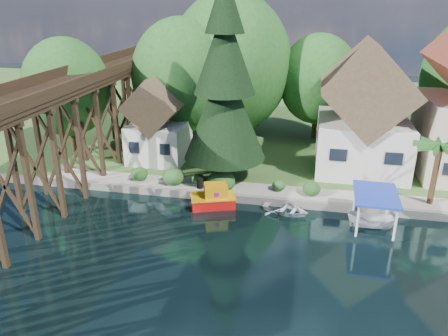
{
  "coord_description": "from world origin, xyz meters",
  "views": [
    {
      "loc": [
        2.51,
        -21.82,
        14.86
      ],
      "look_at": [
        -3.17,
        6.0,
        3.55
      ],
      "focal_mm": 35.0,
      "sensor_mm": 36.0,
      "label": 1
    }
  ],
  "objects": [
    {
      "name": "promenade",
      "position": [
        6.0,
        9.3,
        0.53
      ],
      "size": [
        50.0,
        2.6,
        0.06
      ],
      "primitive_type": "cube",
      "color": "gray",
      "rests_on": "bank"
    },
    {
      "name": "ground",
      "position": [
        0.0,
        0.0,
        0.0
      ],
      "size": [
        140.0,
        140.0,
        0.0
      ],
      "primitive_type": "plane",
      "color": "black",
      "rests_on": "ground"
    },
    {
      "name": "boat_canopy",
      "position": [
        7.16,
        5.81,
        1.13
      ],
      "size": [
        3.34,
        4.17,
        2.63
      ],
      "color": "silver",
      "rests_on": "ground"
    },
    {
      "name": "boat_white_a",
      "position": [
        1.24,
        7.02,
        0.35
      ],
      "size": [
        3.99,
        3.36,
        0.71
      ],
      "primitive_type": "imported",
      "rotation": [
        0.0,
        0.0,
        1.26
      ],
      "color": "white",
      "rests_on": "ground"
    },
    {
      "name": "bank",
      "position": [
        0.0,
        34.0,
        0.25
      ],
      "size": [
        140.0,
        52.0,
        0.5
      ],
      "primitive_type": "cube",
      "color": "#314F1F",
      "rests_on": "ground"
    },
    {
      "name": "trestle_bridge",
      "position": [
        -16.0,
        5.17,
        5.35
      ],
      "size": [
        4.12,
        44.18,
        9.3
      ],
      "color": "black",
      "rests_on": "ground"
    },
    {
      "name": "shed",
      "position": [
        -11.0,
        14.5,
        3.83
      ],
      "size": [
        5.09,
        5.4,
        7.85
      ],
      "color": "silver",
      "rests_on": "bank"
    },
    {
      "name": "tugboat",
      "position": [
        -4.15,
        6.9,
        0.71
      ],
      "size": [
        3.69,
        2.79,
        2.38
      ],
      "color": "red",
      "rests_on": "ground"
    },
    {
      "name": "bg_trees",
      "position": [
        1.0,
        21.25,
        7.29
      ],
      "size": [
        49.9,
        13.3,
        10.57
      ],
      "color": "#382314",
      "rests_on": "bank"
    },
    {
      "name": "seawall",
      "position": [
        4.0,
        8.0,
        0.31
      ],
      "size": [
        60.0,
        0.4,
        0.62
      ],
      "primitive_type": "cube",
      "color": "slate",
      "rests_on": "ground"
    },
    {
      "name": "shrubs",
      "position": [
        -4.6,
        9.26,
        1.23
      ],
      "size": [
        15.76,
        2.47,
        1.7
      ],
      "color": "#184319",
      "rests_on": "bank"
    },
    {
      "name": "conifer",
      "position": [
        -4.14,
        11.04,
        8.3
      ],
      "size": [
        6.58,
        6.58,
        16.19
      ],
      "color": "#382314",
      "rests_on": "bank"
    },
    {
      "name": "house_left",
      "position": [
        7.0,
        16.0,
        5.14
      ],
      "size": [
        7.64,
        8.64,
        11.02
      ],
      "color": "silver",
      "rests_on": "bank"
    },
    {
      "name": "palm_tree",
      "position": [
        11.58,
        9.52,
        4.82
      ],
      "size": [
        3.71,
        3.71,
        4.95
      ],
      "color": "#382314",
      "rests_on": "bank"
    }
  ]
}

